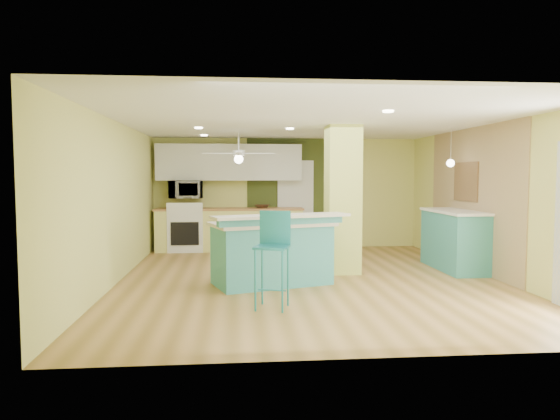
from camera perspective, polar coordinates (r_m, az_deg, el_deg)
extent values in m
cube|color=olive|center=(8.10, 3.31, -7.91)|extent=(6.00, 7.00, 0.01)
cube|color=white|center=(7.97, 3.38, 10.03)|extent=(6.00, 7.00, 0.01)
cube|color=#DBDC76|center=(11.42, 0.76, 1.91)|extent=(6.00, 0.01, 2.50)
cube|color=#DBDC76|center=(4.51, 9.90, -1.35)|extent=(6.00, 0.01, 2.50)
cube|color=#DBDC76|center=(8.07, -18.28, 0.84)|extent=(0.01, 7.00, 2.50)
cube|color=#DBDC76|center=(8.89, 22.87, 1.00)|extent=(0.01, 7.00, 2.50)
cube|color=#9A7D58|center=(9.42, 21.07, 1.20)|extent=(0.02, 3.40, 2.50)
cube|color=#3A451B|center=(11.42, 1.77, 1.91)|extent=(2.20, 0.02, 2.50)
cube|color=silver|center=(11.40, 1.78, 0.65)|extent=(0.82, 0.05, 2.00)
cube|color=#C8D261|center=(8.55, 7.17, 1.18)|extent=(0.55, 0.55, 2.50)
cube|color=#F1EE7E|center=(11.11, -5.77, -2.30)|extent=(3.20, 0.60, 0.90)
cube|color=#A26737|center=(11.07, -5.79, 0.11)|extent=(3.25, 0.63, 0.04)
cube|color=white|center=(11.16, -10.66, -2.32)|extent=(0.76, 0.64, 0.90)
cube|color=black|center=(10.84, -10.82, -2.67)|extent=(0.59, 0.02, 0.50)
cube|color=white|center=(10.82, -10.85, 0.34)|extent=(0.76, 0.06, 0.18)
cube|color=silver|center=(11.17, -5.82, 5.44)|extent=(3.20, 0.34, 0.80)
imported|color=silver|center=(11.10, -10.72, 2.30)|extent=(0.70, 0.48, 0.39)
cylinder|color=silver|center=(9.86, -4.76, 7.67)|extent=(0.03, 0.03, 0.40)
cylinder|color=silver|center=(9.85, -4.75, 6.51)|extent=(0.24, 0.24, 0.10)
sphere|color=white|center=(9.85, -4.75, 5.81)|extent=(0.18, 0.18, 0.18)
cylinder|color=silver|center=(9.42, 18.95, 6.97)|extent=(0.01, 0.01, 0.62)
sphere|color=white|center=(9.40, 18.91, 5.09)|extent=(0.14, 0.14, 0.14)
cube|color=brown|center=(9.58, 20.47, 3.05)|extent=(0.03, 0.90, 0.70)
cube|color=teal|center=(7.65, -0.95, -5.14)|extent=(1.88, 1.33, 0.90)
cube|color=beige|center=(7.59, -0.96, -1.59)|extent=(2.01, 1.46, 0.05)
cube|color=teal|center=(7.22, 0.23, -1.17)|extent=(1.87, 0.72, 0.13)
cube|color=beige|center=(7.21, 0.23, -0.69)|extent=(2.08, 1.03, 0.04)
cylinder|color=teal|center=(6.15, -2.84, -8.07)|extent=(0.03, 0.03, 0.76)
cylinder|color=teal|center=(6.07, 0.27, -8.22)|extent=(0.03, 0.03, 0.76)
cylinder|color=teal|center=(6.47, -2.05, -7.46)|extent=(0.03, 0.03, 0.76)
cylinder|color=teal|center=(6.40, 0.92, -7.60)|extent=(0.03, 0.03, 0.76)
cube|color=teal|center=(6.20, -0.93, -4.25)|extent=(0.50, 0.50, 0.03)
cube|color=teal|center=(6.35, -0.56, -1.99)|extent=(0.39, 0.15, 0.42)
cube|color=teal|center=(9.36, 19.38, -3.37)|extent=(0.65, 1.56, 1.01)
cube|color=white|center=(9.31, 19.45, -0.16)|extent=(0.69, 1.63, 0.04)
imported|color=#382317|center=(11.02, -2.06, 0.42)|extent=(0.41, 0.41, 0.08)
cylinder|color=gold|center=(7.56, 0.11, -0.88)|extent=(0.16, 0.16, 0.15)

